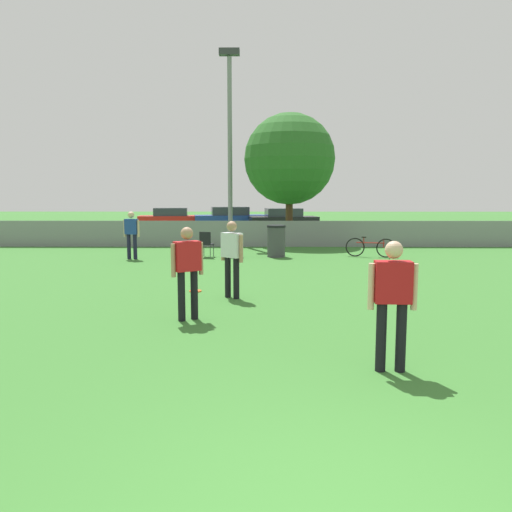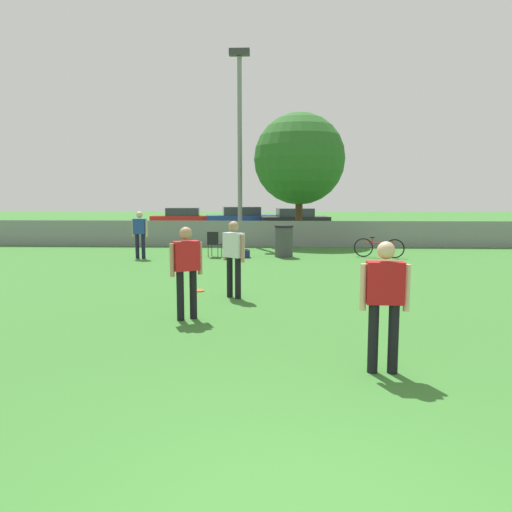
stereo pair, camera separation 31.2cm
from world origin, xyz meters
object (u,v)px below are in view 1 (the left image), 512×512
Objects in this scene: trash_bin at (276,241)px; parked_car_red at (171,219)px; player_defender_red at (392,296)px; folding_chair_sideline at (206,242)px; parked_car_blue at (230,218)px; player_receiver_white at (232,253)px; parked_car_dark at (284,220)px; bicycle_sideline at (370,247)px; spectator_in_blue at (132,232)px; light_pole at (230,131)px; frisbee_disc at (195,291)px; tree_near_pole at (290,159)px; gear_bag_sideline at (234,254)px; player_thrower_red at (187,266)px.

parked_car_red is at bearing 114.14° from trash_bin.
folding_chair_sideline is (-3.54, 11.37, -0.44)m from player_defender_red.
player_defender_red is at bearing -91.26° from parked_car_blue.
player_receiver_white is 4.98m from player_defender_red.
folding_chair_sideline is 13.13m from parked_car_dark.
player_receiver_white is at bearing -106.44° from bicycle_sideline.
player_defender_red is 24.07m from parked_car_dark.
parked_car_red is at bearing -72.14° from spectator_in_blue.
folding_chair_sideline is at bearing 110.03° from player_defender_red.
parked_car_red is at bearing 161.50° from parked_car_dark.
frisbee_disc is at bearing -90.73° from light_pole.
trash_bin is at bearing -98.45° from tree_near_pole.
player_receiver_white is 2.77× the size of gear_bag_sideline.
bicycle_sideline is at bearing 49.51° from frisbee_disc.
player_defender_red and player_thrower_red have the same top height.
player_receiver_white is 5.76× the size of frisbee_disc.
player_thrower_red is 23.20m from parked_car_red.
player_thrower_red reaches higher than parked_car_red.
bicycle_sideline is 2.82× the size of gear_bag_sideline.
bicycle_sideline is (8.30, 0.61, -0.60)m from spectator_in_blue.
gear_bag_sideline is 14.83m from parked_car_red.
spectator_in_blue is at bearing 121.79° from player_defender_red.
player_thrower_red is (0.07, -13.94, -4.04)m from light_pole.
parked_car_dark reaches higher than bicycle_sideline.
player_receiver_white reaches higher than folding_chair_sideline.
player_thrower_red is at bearing -100.52° from tree_near_pole.
frisbee_disc is at bearing 106.74° from folding_chair_sideline.
player_defender_red is at bearing -79.74° from light_pole.
parked_car_blue is (-3.22, 8.89, -3.08)m from tree_near_pole.
tree_near_pole is at bearing 120.40° from player_receiver_white.
light_pole is at bearing -95.63° from parked_car_blue.
parked_car_dark is at bearing -16.42° from parked_car_red.
folding_chair_sideline is at bearing 93.78° from frisbee_disc.
tree_near_pole is 6.64m from bicycle_sideline.
player_defender_red is at bearing -73.75° from player_thrower_red.
tree_near_pole is 5.14× the size of trash_bin.
player_thrower_red is 9.17m from trash_bin.
player_thrower_red is at bearing -103.92° from bicycle_sideline.
player_receiver_white is at bearing 119.52° from player_defender_red.
bicycle_sideline is at bearing -166.06° from folding_chair_sideline.
player_thrower_red is (-2.60, -13.99, -2.79)m from tree_near_pole.
trash_bin is (2.47, 0.16, 0.04)m from folding_chair_sideline.
player_defender_red is 1.02× the size of spectator_in_blue.
spectator_in_blue is 14.44m from parked_car_dark.
parked_car_blue is (3.72, 0.08, 0.03)m from parked_car_red.
parked_car_dark is (2.35, 12.78, 0.53)m from gear_bag_sideline.
bicycle_sideline is 0.41× the size of parked_car_red.
light_pole is 2.00× the size of parked_car_dark.
parked_car_blue reaches higher than trash_bin.
parked_car_dark is (-0.22, 24.07, -0.30)m from player_defender_red.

